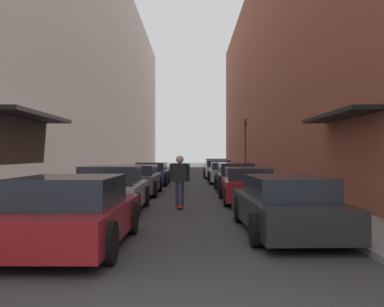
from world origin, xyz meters
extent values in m
plane|color=#38383A|center=(0.00, 23.05, 0.00)|extent=(126.78, 126.78, 0.00)
cube|color=gray|center=(-4.10, 28.81, 0.06)|extent=(1.80, 57.63, 0.12)
cube|color=gray|center=(4.10, 28.81, 0.06)|extent=(1.80, 57.63, 0.12)
cube|color=#564C47|center=(-7.00, 28.81, 7.76)|extent=(4.00, 57.63, 15.52)
cube|color=black|center=(-4.60, 10.08, 2.90)|extent=(1.00, 4.80, 0.12)
cube|color=brown|center=(7.00, 28.81, 7.98)|extent=(4.00, 57.63, 15.95)
cube|color=black|center=(4.60, 10.08, 2.90)|extent=(1.00, 4.80, 0.12)
cube|color=maroon|center=(-2.04, 5.28, 0.50)|extent=(1.95, 4.25, 0.61)
cube|color=#232833|center=(-2.04, 5.07, 1.07)|extent=(1.70, 2.22, 0.54)
cylinder|color=black|center=(-2.98, 6.60, 0.35)|extent=(0.18, 0.70, 0.70)
cylinder|color=black|center=(-1.11, 6.60, 0.35)|extent=(0.18, 0.70, 0.70)
cylinder|color=black|center=(-1.11, 3.97, 0.35)|extent=(0.18, 0.70, 0.70)
cube|color=#B7B7BC|center=(-2.22, 10.27, 0.52)|extent=(1.83, 4.11, 0.66)
cube|color=#232833|center=(-2.22, 10.06, 1.12)|extent=(1.59, 2.15, 0.55)
cylinder|color=black|center=(-3.10, 11.54, 0.34)|extent=(0.18, 0.69, 0.69)
cylinder|color=black|center=(-1.35, 11.54, 0.34)|extent=(0.18, 0.69, 0.69)
cylinder|color=black|center=(-3.10, 9.00, 0.34)|extent=(0.18, 0.69, 0.69)
cylinder|color=black|center=(-1.35, 9.00, 0.34)|extent=(0.18, 0.69, 0.69)
cube|color=#515459|center=(-2.17, 15.82, 0.53)|extent=(1.81, 4.51, 0.68)
cube|color=#232833|center=(-2.17, 15.60, 1.07)|extent=(1.57, 2.35, 0.41)
cylinder|color=black|center=(-3.03, 17.22, 0.35)|extent=(0.18, 0.69, 0.69)
cylinder|color=black|center=(-1.31, 17.22, 0.35)|extent=(0.18, 0.69, 0.69)
cylinder|color=black|center=(-3.03, 14.43, 0.35)|extent=(0.18, 0.69, 0.69)
cylinder|color=black|center=(-1.31, 14.43, 0.35)|extent=(0.18, 0.69, 0.69)
cube|color=navy|center=(-2.10, 21.73, 0.51)|extent=(1.85, 4.44, 0.62)
cube|color=#232833|center=(-2.10, 21.51, 1.05)|extent=(1.59, 2.33, 0.47)
cylinder|color=black|center=(-2.96, 23.10, 0.35)|extent=(0.18, 0.70, 0.70)
cylinder|color=black|center=(-1.25, 23.10, 0.35)|extent=(0.18, 0.70, 0.70)
cylinder|color=black|center=(-2.96, 20.37, 0.35)|extent=(0.18, 0.70, 0.70)
cylinder|color=black|center=(-1.25, 20.37, 0.35)|extent=(0.18, 0.70, 0.70)
cube|color=#232326|center=(2.24, 6.75, 0.48)|extent=(1.90, 4.79, 0.61)
cube|color=#232833|center=(2.24, 6.51, 1.03)|extent=(1.62, 2.51, 0.48)
cylinder|color=black|center=(1.37, 8.22, 0.32)|extent=(0.18, 0.65, 0.65)
cylinder|color=black|center=(3.10, 8.22, 0.32)|extent=(0.18, 0.65, 0.65)
cylinder|color=black|center=(1.37, 5.28, 0.32)|extent=(0.18, 0.65, 0.65)
cylinder|color=black|center=(3.10, 5.28, 0.32)|extent=(0.18, 0.65, 0.65)
cube|color=maroon|center=(2.18, 12.77, 0.51)|extent=(1.85, 4.18, 0.65)
cube|color=#232833|center=(2.18, 12.56, 1.05)|extent=(1.58, 2.19, 0.43)
cylinder|color=black|center=(1.34, 14.05, 0.33)|extent=(0.18, 0.65, 0.65)
cylinder|color=black|center=(3.03, 14.05, 0.33)|extent=(0.18, 0.65, 0.65)
cylinder|color=black|center=(1.34, 11.49, 0.33)|extent=(0.18, 0.65, 0.65)
cylinder|color=black|center=(3.03, 11.49, 0.33)|extent=(0.18, 0.65, 0.65)
cube|color=black|center=(2.24, 17.57, 0.51)|extent=(1.73, 4.00, 0.64)
cube|color=#232833|center=(2.24, 17.37, 1.08)|extent=(1.52, 2.08, 0.51)
cylinder|color=black|center=(1.40, 18.81, 0.34)|extent=(0.18, 0.68, 0.68)
cylinder|color=black|center=(3.09, 18.81, 0.34)|extent=(0.18, 0.68, 0.68)
cylinder|color=black|center=(1.40, 16.34, 0.34)|extent=(0.18, 0.68, 0.68)
cylinder|color=black|center=(3.09, 16.34, 0.34)|extent=(0.18, 0.68, 0.68)
cube|color=#B7B7BC|center=(2.21, 23.12, 0.51)|extent=(1.99, 4.41, 0.63)
cube|color=#232833|center=(2.21, 22.90, 1.04)|extent=(1.73, 2.30, 0.44)
cylinder|color=black|center=(1.26, 24.48, 0.35)|extent=(0.18, 0.70, 0.70)
cylinder|color=black|center=(3.16, 24.48, 0.35)|extent=(0.18, 0.70, 0.70)
cylinder|color=black|center=(1.26, 21.76, 0.35)|extent=(0.18, 0.70, 0.70)
cylinder|color=black|center=(3.16, 21.76, 0.35)|extent=(0.18, 0.70, 0.70)
cube|color=silver|center=(2.09, 28.69, 0.52)|extent=(1.92, 4.10, 0.65)
cube|color=#232833|center=(2.09, 28.49, 1.09)|extent=(1.69, 2.13, 0.48)
cylinder|color=black|center=(1.15, 29.96, 0.36)|extent=(0.18, 0.71, 0.71)
cylinder|color=black|center=(3.03, 29.96, 0.36)|extent=(0.18, 0.71, 0.71)
cylinder|color=black|center=(1.15, 27.42, 0.36)|extent=(0.18, 0.71, 0.71)
cylinder|color=black|center=(3.03, 27.42, 0.36)|extent=(0.18, 0.71, 0.71)
cube|color=#515459|center=(2.24, 34.37, 0.50)|extent=(1.94, 4.43, 0.65)
cube|color=#232833|center=(2.24, 34.15, 1.10)|extent=(1.70, 2.31, 0.55)
cylinder|color=black|center=(1.30, 35.75, 0.31)|extent=(0.18, 0.63, 0.63)
cylinder|color=black|center=(3.19, 35.75, 0.31)|extent=(0.18, 0.63, 0.63)
cylinder|color=black|center=(1.30, 33.00, 0.31)|extent=(0.18, 0.63, 0.63)
cylinder|color=black|center=(3.19, 33.00, 0.31)|extent=(0.18, 0.63, 0.63)
cube|color=#B2231E|center=(-0.21, 11.03, 0.07)|extent=(0.20, 0.78, 0.02)
cylinder|color=beige|center=(-0.29, 11.28, 0.03)|extent=(0.03, 0.06, 0.06)
cylinder|color=beige|center=(-0.14, 11.28, 0.03)|extent=(0.03, 0.06, 0.06)
cylinder|color=beige|center=(-0.29, 10.78, 0.03)|extent=(0.03, 0.06, 0.06)
cylinder|color=beige|center=(-0.14, 10.78, 0.03)|extent=(0.03, 0.06, 0.06)
cylinder|color=#2D3351|center=(-0.29, 11.03, 0.46)|extent=(0.12, 0.12, 0.78)
cylinder|color=#2D3351|center=(-0.13, 11.03, 0.46)|extent=(0.12, 0.12, 0.78)
cube|color=#232328|center=(-0.21, 11.03, 1.15)|extent=(0.46, 0.21, 0.60)
sphere|color=beige|center=(-0.21, 11.03, 1.58)|extent=(0.25, 0.25, 0.25)
cylinder|color=#232328|center=(-0.49, 11.03, 1.15)|extent=(0.09, 0.09, 0.56)
cylinder|color=#232328|center=(0.07, 11.03, 1.15)|extent=(0.09, 0.09, 0.56)
cylinder|color=#2D2D2D|center=(3.66, 25.03, 2.08)|extent=(0.10, 0.10, 3.93)
cube|color=#332D0F|center=(3.66, 25.03, 3.82)|extent=(0.16, 0.16, 0.45)
sphere|color=red|center=(3.66, 24.94, 3.94)|extent=(0.11, 0.11, 0.11)
camera|label=1|loc=(0.18, -2.73, 1.74)|focal=40.00mm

